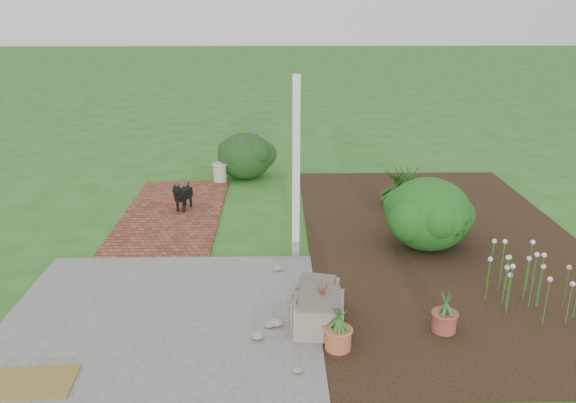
{
  "coord_description": "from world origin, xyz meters",
  "views": [
    {
      "loc": [
        0.04,
        -7.04,
        3.35
      ],
      "look_at": [
        0.2,
        0.4,
        0.7
      ],
      "focal_mm": 35.0,
      "sensor_mm": 36.0,
      "label": 1
    }
  ],
  "objects_px": {
    "stone_trough_near": "(319,316)",
    "black_dog": "(182,194)",
    "evergreen_shrub": "(428,212)",
    "cream_ceramic_urn": "(220,173)"
  },
  "relations": [
    {
      "from": "black_dog",
      "to": "cream_ceramic_urn",
      "type": "distance_m",
      "value": 1.68
    },
    {
      "from": "stone_trough_near",
      "to": "cream_ceramic_urn",
      "type": "bearing_deg",
      "value": 106.19
    },
    {
      "from": "stone_trough_near",
      "to": "black_dog",
      "type": "bearing_deg",
      "value": 118.5
    },
    {
      "from": "black_dog",
      "to": "cream_ceramic_urn",
      "type": "xyz_separation_m",
      "value": [
        0.47,
        1.61,
        -0.11
      ]
    },
    {
      "from": "cream_ceramic_urn",
      "to": "black_dog",
      "type": "bearing_deg",
      "value": -106.41
    },
    {
      "from": "cream_ceramic_urn",
      "to": "evergreen_shrub",
      "type": "xyz_separation_m",
      "value": [
        3.26,
        -3.12,
        0.33
      ]
    },
    {
      "from": "black_dog",
      "to": "evergreen_shrub",
      "type": "bearing_deg",
      "value": -4.18
    },
    {
      "from": "black_dog",
      "to": "cream_ceramic_urn",
      "type": "height_order",
      "value": "black_dog"
    },
    {
      "from": "black_dog",
      "to": "cream_ceramic_urn",
      "type": "bearing_deg",
      "value": 91.53
    },
    {
      "from": "stone_trough_near",
      "to": "black_dog",
      "type": "height_order",
      "value": "black_dog"
    }
  ]
}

